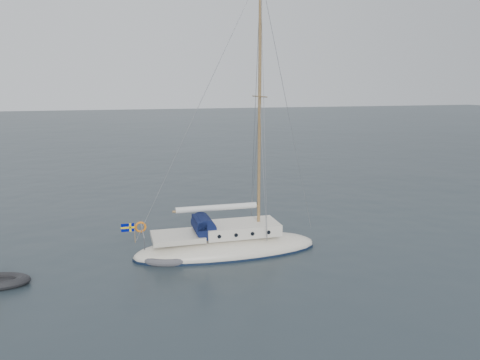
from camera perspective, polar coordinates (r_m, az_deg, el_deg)
name	(u,v)px	position (r m, az deg, el deg)	size (l,w,h in m)	color
ground	(264,239)	(26.87, 2.90, -7.21)	(300.00, 300.00, 0.00)	black
sailboat	(227,233)	(24.44, -1.59, -6.42)	(10.18, 3.05, 14.49)	beige
dinghy	(171,259)	(23.65, -8.45, -9.55)	(2.69, 1.21, 0.39)	#56555A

